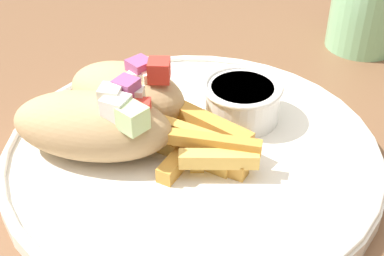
% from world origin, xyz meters
% --- Properties ---
extents(table, '(1.26, 1.26, 0.71)m').
position_xyz_m(table, '(0.00, 0.00, 0.64)').
color(table, brown).
rests_on(table, ground_plane).
extents(plate, '(0.30, 0.30, 0.02)m').
position_xyz_m(plate, '(0.02, -0.06, 0.72)').
color(plate, white).
rests_on(plate, table).
extents(pita_sandwich_near, '(0.14, 0.10, 0.06)m').
position_xyz_m(pita_sandwich_near, '(-0.04, -0.10, 0.75)').
color(pita_sandwich_near, tan).
rests_on(pita_sandwich_near, plate).
extents(pita_sandwich_far, '(0.11, 0.07, 0.06)m').
position_xyz_m(pita_sandwich_far, '(-0.05, -0.05, 0.75)').
color(pita_sandwich_far, tan).
rests_on(pita_sandwich_far, plate).
extents(fries_pile, '(0.10, 0.09, 0.03)m').
position_xyz_m(fries_pile, '(0.03, -0.06, 0.74)').
color(fries_pile, gold).
rests_on(fries_pile, plate).
extents(sauce_ramekin, '(0.07, 0.07, 0.03)m').
position_xyz_m(sauce_ramekin, '(0.04, -0.00, 0.74)').
color(sauce_ramekin, white).
rests_on(sauce_ramekin, plate).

